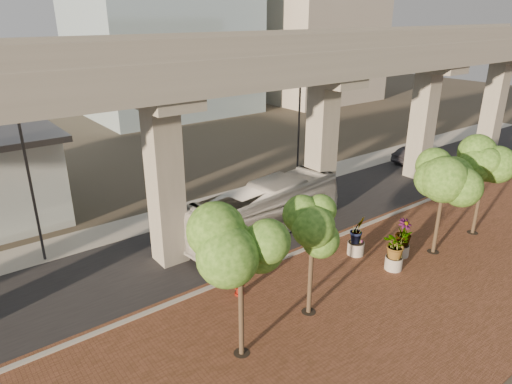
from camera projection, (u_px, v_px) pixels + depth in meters
ground at (272, 243)px, 28.60m from camera, size 160.00×160.00×0.00m
brick_plaza at (374, 303)px, 22.67m from camera, size 70.00×13.00×0.06m
asphalt_road at (253, 231)px, 30.07m from camera, size 90.00×8.00×0.04m
curb_strip at (293, 254)px, 27.09m from camera, size 70.00×0.25×0.16m
far_sidewalk at (209, 205)px, 34.13m from camera, size 90.00×3.00×0.06m
transit_viaduct at (252, 123)px, 27.40m from camera, size 72.00×5.60×12.40m
midrise_block at (315, 22)px, 72.26m from camera, size 18.00×16.00×24.00m
transit_bus at (265, 210)px, 29.24m from camera, size 12.27×4.36×3.35m
parked_car at (412, 155)px, 43.75m from camera, size 4.41×1.66×1.43m
fire_hydrant at (239, 286)px, 23.10m from camera, size 0.53×0.48×1.07m
planter_front at (396, 246)px, 25.08m from camera, size 2.14×2.14×2.35m
planter_right at (403, 234)px, 26.49m from camera, size 2.18×2.18×2.33m
planter_left at (357, 232)px, 26.64m from camera, size 2.21×2.21×2.43m
street_tree_far_west at (240, 245)px, 17.39m from camera, size 3.85×3.85×6.90m
street_tree_near_west at (313, 227)px, 20.27m from camera, size 3.04×3.04×5.94m
street_tree_near_east at (445, 175)px, 25.62m from camera, size 4.30×4.30×6.89m
street_tree_far_east at (485, 168)px, 28.16m from camera, size 3.54×3.54×6.12m
streetlamp_west at (29, 175)px, 24.62m from camera, size 0.45×1.31×9.05m
streetlamp_east at (300, 132)px, 34.72m from camera, size 0.42×1.24×8.57m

